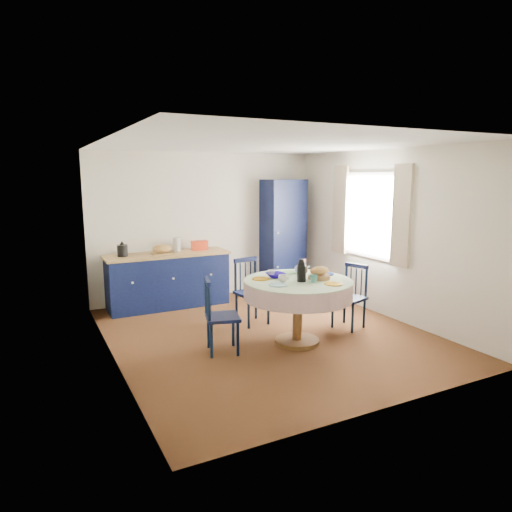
{
  "coord_description": "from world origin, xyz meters",
  "views": [
    {
      "loc": [
        -2.81,
        -5.17,
        2.11
      ],
      "look_at": [
        -0.07,
        0.2,
        1.04
      ],
      "focal_mm": 32.0,
      "sensor_mm": 36.0,
      "label": 1
    }
  ],
  "objects": [
    {
      "name": "chair_right",
      "position": [
        1.17,
        -0.27,
        0.45
      ],
      "size": [
        0.49,
        0.5,
        0.89
      ],
      "rotation": [
        0.0,
        0.0,
        -1.23
      ],
      "color": "black",
      "rests_on": "floor"
    },
    {
      "name": "window",
      "position": [
        1.95,
        0.3,
        1.52
      ],
      "size": [
        0.1,
        1.74,
        1.45
      ],
      "color": "white",
      "rests_on": "wall_right"
    },
    {
      "name": "chair_left",
      "position": [
        -0.82,
        -0.3,
        0.46
      ],
      "size": [
        0.48,
        0.49,
        0.91
      ],
      "rotation": [
        0.0,
        0.0,
        1.31
      ],
      "color": "black",
      "rests_on": "floor"
    },
    {
      "name": "dining_table",
      "position": [
        0.19,
        -0.46,
        0.7
      ],
      "size": [
        1.36,
        1.36,
        1.1
      ],
      "color": "brown",
      "rests_on": "floor"
    },
    {
      "name": "floor",
      "position": [
        0.0,
        0.0,
        0.0
      ],
      "size": [
        4.5,
        4.5,
        0.0
      ],
      "primitive_type": "plane",
      "color": "black",
      "rests_on": "ground"
    },
    {
      "name": "cobalt_bowl",
      "position": [
        -0.0,
        -0.21,
        0.85
      ],
      "size": [
        0.24,
        0.24,
        0.06
      ],
      "primitive_type": "imported",
      "color": "#130477",
      "rests_on": "dining_table"
    },
    {
      "name": "mug_b",
      "position": [
        0.28,
        -0.67,
        0.87
      ],
      "size": [
        0.1,
        0.1,
        0.1
      ],
      "primitive_type": "imported",
      "color": "#377A77",
      "rests_on": "dining_table"
    },
    {
      "name": "wall_right",
      "position": [
        2.0,
        0.0,
        1.25
      ],
      "size": [
        0.02,
        4.5,
        2.5
      ],
      "primitive_type": "cube",
      "color": "white",
      "rests_on": "floor"
    },
    {
      "name": "ceiling",
      "position": [
        0.0,
        0.0,
        2.5
      ],
      "size": [
        4.5,
        4.5,
        0.0
      ],
      "primitive_type": "plane",
      "rotation": [
        3.14,
        0.0,
        0.0
      ],
      "color": "white",
      "rests_on": "wall_back"
    },
    {
      "name": "mug_a",
      "position": [
        -0.05,
        -0.47,
        0.87
      ],
      "size": [
        0.11,
        0.11,
        0.09
      ],
      "primitive_type": "imported",
      "color": "silver",
      "rests_on": "dining_table"
    },
    {
      "name": "pantry_cabinet",
      "position": [
        1.4,
        2.0,
        1.02
      ],
      "size": [
        0.74,
        0.54,
        2.04
      ],
      "rotation": [
        0.0,
        0.0,
        0.05
      ],
      "color": "black",
      "rests_on": "floor"
    },
    {
      "name": "mug_c",
      "position": [
        0.43,
        -0.19,
        0.87
      ],
      "size": [
        0.12,
        0.12,
        0.09
      ],
      "primitive_type": "imported",
      "color": "black",
      "rests_on": "dining_table"
    },
    {
      "name": "wall_back",
      "position": [
        0.0,
        2.25,
        1.25
      ],
      "size": [
        4.0,
        0.02,
        2.5
      ],
      "primitive_type": "cube",
      "color": "white",
      "rests_on": "floor"
    },
    {
      "name": "wall_left",
      "position": [
        -2.0,
        0.0,
        1.25
      ],
      "size": [
        0.02,
        4.5,
        2.5
      ],
      "primitive_type": "cube",
      "color": "white",
      "rests_on": "floor"
    },
    {
      "name": "kitchen_counter",
      "position": [
        -0.81,
        1.9,
        0.46
      ],
      "size": [
        1.98,
        0.62,
        1.12
      ],
      "rotation": [
        0.0,
        0.0,
        0.0
      ],
      "color": "black",
      "rests_on": "floor"
    },
    {
      "name": "mug_d",
      "position": [
        -0.04,
        -0.16,
        0.87
      ],
      "size": [
        0.1,
        0.1,
        0.09
      ],
      "primitive_type": "imported",
      "color": "silver",
      "rests_on": "dining_table"
    },
    {
      "name": "chair_far",
      "position": [
        0.01,
        0.54,
        0.48
      ],
      "size": [
        0.47,
        0.45,
        0.94
      ],
      "rotation": [
        0.0,
        0.0,
        0.12
      ],
      "color": "black",
      "rests_on": "floor"
    }
  ]
}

